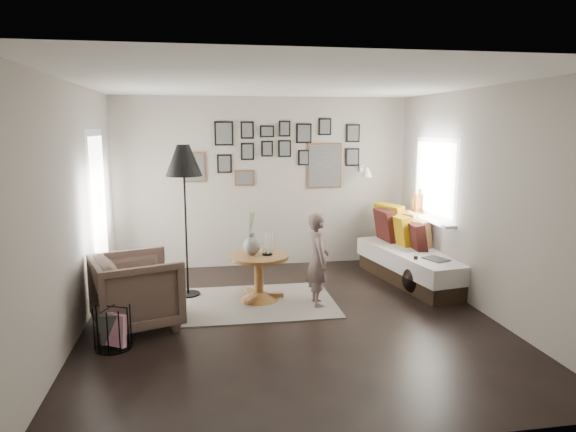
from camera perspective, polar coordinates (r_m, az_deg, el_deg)
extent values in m
plane|color=black|center=(5.91, 0.35, -11.42)|extent=(4.80, 4.80, 0.00)
plane|color=gray|center=(7.93, -2.69, 3.72)|extent=(4.50, 0.00, 4.50)
plane|color=gray|center=(3.28, 7.76, -5.10)|extent=(4.50, 0.00, 4.50)
plane|color=gray|center=(5.63, -22.79, 0.48)|extent=(0.00, 4.80, 4.80)
plane|color=gray|center=(6.36, 20.76, 1.59)|extent=(0.00, 4.80, 4.80)
plane|color=white|center=(5.53, 0.38, 14.60)|extent=(4.80, 4.80, 0.00)
plane|color=white|center=(6.83, -20.31, 0.02)|extent=(0.00, 2.14, 2.14)
plane|color=white|center=(6.83, -20.31, 0.02)|extent=(0.00, 1.88, 1.88)
plane|color=white|center=(6.83, -20.31, 0.02)|extent=(0.00, 1.93, 1.93)
plane|color=white|center=(7.39, 16.03, 4.08)|extent=(0.00, 1.30, 1.30)
plane|color=white|center=(7.39, 16.03, 4.08)|extent=(0.00, 1.14, 1.14)
cube|color=white|center=(7.44, 15.41, -0.29)|extent=(0.15, 1.32, 0.04)
cylinder|color=#8C4C14|center=(7.72, 14.37, 1.32)|extent=(0.10, 0.10, 0.28)
cylinder|color=#8C4C14|center=(7.88, 13.86, 1.29)|extent=(0.08, 0.08, 0.22)
cube|color=brown|center=(7.83, -10.37, 5.34)|extent=(0.35, 0.03, 0.45)
cube|color=black|center=(7.81, -10.37, 5.33)|extent=(0.30, 0.01, 0.40)
cube|color=black|center=(7.82, -7.14, 9.09)|extent=(0.28, 0.03, 0.36)
cube|color=black|center=(7.80, -7.14, 9.08)|extent=(0.23, 0.01, 0.31)
cube|color=black|center=(7.83, -7.07, 5.79)|extent=(0.22, 0.03, 0.28)
cube|color=black|center=(7.82, -7.07, 5.78)|extent=(0.17, 0.01, 0.23)
cube|color=black|center=(7.84, -4.56, 9.50)|extent=(0.20, 0.03, 0.26)
cube|color=black|center=(7.82, -4.55, 9.50)|extent=(0.15, 0.01, 0.21)
cube|color=black|center=(7.85, -4.53, 7.16)|extent=(0.20, 0.03, 0.26)
cube|color=black|center=(7.83, -4.52, 7.15)|extent=(0.15, 0.01, 0.21)
cube|color=black|center=(7.87, -2.35, 9.38)|extent=(0.22, 0.03, 0.18)
cube|color=black|center=(7.85, -2.34, 9.37)|extent=(0.17, 0.01, 0.13)
cube|color=black|center=(7.88, -2.34, 7.48)|extent=(0.18, 0.03, 0.24)
cube|color=black|center=(7.86, -2.32, 7.48)|extent=(0.13, 0.01, 0.19)
cube|color=black|center=(7.91, -0.39, 9.67)|extent=(0.18, 0.03, 0.24)
cube|color=black|center=(7.89, -0.37, 9.67)|extent=(0.13, 0.01, 0.19)
cube|color=black|center=(7.92, -0.39, 7.50)|extent=(0.20, 0.03, 0.26)
cube|color=black|center=(7.90, -0.36, 7.50)|extent=(0.15, 0.01, 0.21)
cube|color=black|center=(7.97, 1.77, 9.17)|extent=(0.24, 0.03, 0.30)
cube|color=black|center=(7.95, 1.80, 9.17)|extent=(0.19, 0.01, 0.25)
cube|color=black|center=(7.98, 1.76, 6.51)|extent=(0.18, 0.03, 0.24)
cube|color=black|center=(7.96, 1.78, 6.50)|extent=(0.13, 0.01, 0.19)
cube|color=brown|center=(8.06, 4.06, 5.60)|extent=(0.55, 0.03, 0.70)
cube|color=black|center=(8.04, 4.09, 5.59)|extent=(0.50, 0.01, 0.65)
cube|color=black|center=(8.04, 4.11, 9.87)|extent=(0.20, 0.03, 0.26)
cube|color=black|center=(8.02, 4.14, 9.87)|extent=(0.15, 0.01, 0.21)
cube|color=black|center=(8.16, 7.22, 9.11)|extent=(0.22, 0.03, 0.28)
cube|color=black|center=(8.14, 7.25, 9.11)|extent=(0.17, 0.01, 0.23)
cube|color=black|center=(8.17, 7.16, 6.52)|extent=(0.22, 0.03, 0.28)
cube|color=black|center=(8.15, 7.20, 6.51)|extent=(0.17, 0.01, 0.23)
cube|color=brown|center=(7.87, -4.85, 4.24)|extent=(0.30, 0.03, 0.24)
cube|color=black|center=(7.85, -4.84, 4.23)|extent=(0.25, 0.01, 0.19)
cube|color=white|center=(8.21, 8.17, 5.25)|extent=(0.06, 0.04, 0.10)
cylinder|color=white|center=(8.10, 8.43, 5.32)|extent=(0.02, 0.24, 0.02)
cone|color=white|center=(7.98, 8.71, 4.82)|extent=(0.18, 0.18, 0.14)
cube|color=beige|center=(6.43, -3.73, -9.58)|extent=(1.97, 1.39, 0.01)
cone|color=brown|center=(6.51, -3.24, -8.88)|extent=(0.55, 0.55, 0.11)
cylinder|color=brown|center=(6.44, -3.26, -6.81)|extent=(0.12, 0.12, 0.42)
cylinder|color=brown|center=(6.37, -3.29, -4.53)|extent=(0.74, 0.74, 0.04)
ellipsoid|color=black|center=(6.35, -4.04, -3.31)|extent=(0.21, 0.21, 0.23)
cylinder|color=black|center=(6.32, -4.05, -2.09)|extent=(0.06, 0.06, 0.04)
cylinder|color=black|center=(6.37, -2.30, -4.22)|extent=(0.13, 0.13, 0.02)
cube|color=black|center=(7.47, 14.16, -6.25)|extent=(1.13, 2.04, 0.22)
cube|color=silver|center=(7.41, 14.24, -4.58)|extent=(1.19, 2.11, 0.24)
cube|color=#BC880A|center=(8.05, 12.20, -0.61)|extent=(0.40, 0.61, 0.57)
cube|color=#351311|center=(7.91, 11.51, -1.00)|extent=(0.26, 0.52, 0.51)
cube|color=brown|center=(7.87, 13.73, -1.22)|extent=(0.42, 0.54, 0.49)
cube|color=#BC880A|center=(7.66, 12.75, -1.55)|extent=(0.26, 0.49, 0.47)
cube|color=brown|center=(7.56, 14.42, -1.92)|extent=(0.35, 0.48, 0.43)
cube|color=#351311|center=(7.39, 14.17, -2.26)|extent=(0.24, 0.42, 0.41)
cube|color=black|center=(6.90, 16.13, -4.62)|extent=(0.31, 0.36, 0.02)
imported|color=brown|center=(5.81, -16.47, -8.02)|extent=(1.11, 1.09, 0.80)
cube|color=white|center=(5.83, -16.16, -7.12)|extent=(0.45, 0.46, 0.16)
cylinder|color=black|center=(6.81, -11.03, -8.54)|extent=(0.30, 0.30, 0.03)
cylinder|color=black|center=(6.60, -11.26, -1.57)|extent=(0.03, 0.03, 1.72)
cone|color=black|center=(6.48, -11.53, 6.08)|extent=(0.45, 0.45, 0.39)
cube|color=black|center=(5.41, -18.91, -11.83)|extent=(0.24, 0.11, 0.32)
cube|color=white|center=(5.39, -18.61, -11.92)|extent=(0.24, 0.20, 0.32)
ellipsoid|color=black|center=(6.91, 13.91, -6.86)|extent=(0.33, 0.33, 0.38)
cylinder|color=black|center=(6.85, 14.00, -4.86)|extent=(0.05, 0.05, 0.12)
ellipsoid|color=black|center=(6.92, 16.24, -7.14)|extent=(0.29, 0.29, 0.34)
cylinder|color=black|center=(6.86, 16.33, -5.33)|extent=(0.05, 0.05, 0.12)
imported|color=#6E5857|center=(6.21, 3.33, -4.84)|extent=(0.28, 0.42, 1.14)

